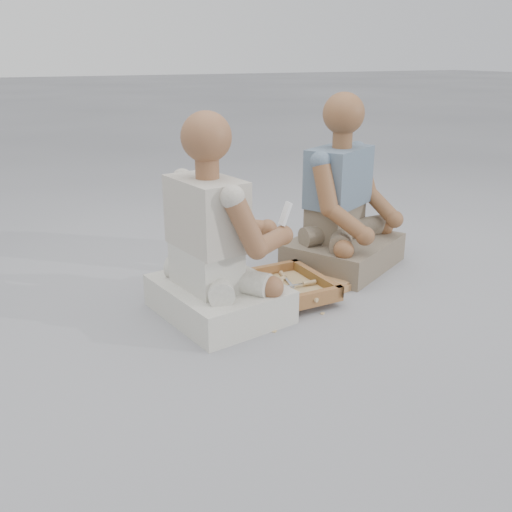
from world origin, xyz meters
name	(u,v)px	position (x,y,z in m)	size (l,w,h in m)	color
ground	(284,328)	(0.00, 0.00, 0.00)	(60.00, 60.00, 0.00)	gray
carved_panel	(300,287)	(0.28, 0.35, 0.02)	(0.53, 0.35, 0.04)	#99623B
tool_tray	(271,290)	(0.08, 0.28, 0.06)	(0.57, 0.46, 0.07)	brown
chisel_0	(278,281)	(0.15, 0.35, 0.07)	(0.20, 0.13, 0.02)	silver
chisel_1	(306,283)	(0.26, 0.26, 0.08)	(0.22, 0.03, 0.02)	silver
chisel_2	(308,297)	(0.19, 0.11, 0.07)	(0.09, 0.21, 0.02)	silver
chisel_3	(253,291)	(-0.02, 0.28, 0.08)	(0.07, 0.22, 0.02)	silver
chisel_4	(284,276)	(0.22, 0.40, 0.07)	(0.06, 0.22, 0.02)	silver
chisel_5	(281,285)	(0.13, 0.28, 0.08)	(0.13, 0.20, 0.02)	silver
chisel_6	(272,281)	(0.13, 0.37, 0.07)	(0.21, 0.10, 0.02)	silver
chisel_7	(260,289)	(0.02, 0.28, 0.08)	(0.13, 0.19, 0.02)	silver
chisel_8	(284,297)	(0.08, 0.15, 0.08)	(0.20, 0.13, 0.02)	silver
wood_chip_0	(212,286)	(-0.12, 0.59, 0.00)	(0.02, 0.01, 0.00)	#DBB681
wood_chip_1	(261,296)	(0.07, 0.37, 0.00)	(0.02, 0.01, 0.00)	#DBB681
wood_chip_2	(293,302)	(0.17, 0.22, 0.00)	(0.02, 0.01, 0.00)	#DBB681
wood_chip_3	(259,275)	(0.18, 0.63, 0.00)	(0.02, 0.01, 0.00)	#DBB681
wood_chip_4	(263,281)	(0.16, 0.54, 0.00)	(0.02, 0.01, 0.00)	#DBB681
wood_chip_5	(297,277)	(0.36, 0.51, 0.00)	(0.02, 0.01, 0.00)	#DBB681
wood_chip_6	(218,301)	(-0.16, 0.40, 0.00)	(0.02, 0.01, 0.00)	#DBB681
wood_chip_7	(257,334)	(-0.13, 0.00, 0.00)	(0.02, 0.01, 0.00)	#DBB681
wood_chip_8	(274,331)	(-0.05, -0.01, 0.00)	(0.02, 0.01, 0.00)	#DBB681
wood_chip_9	(271,290)	(0.14, 0.41, 0.00)	(0.02, 0.01, 0.00)	#DBB681
wood_chip_10	(243,309)	(-0.08, 0.26, 0.00)	(0.02, 0.01, 0.00)	#DBB681
wood_chip_11	(233,301)	(-0.09, 0.37, 0.00)	(0.02, 0.01, 0.00)	#DBB681
wood_chip_12	(263,315)	(-0.02, 0.16, 0.00)	(0.02, 0.01, 0.00)	#DBB681
wood_chip_13	(295,271)	(0.39, 0.60, 0.00)	(0.02, 0.01, 0.00)	#DBB681
wood_chip_14	(323,313)	(0.24, 0.05, 0.00)	(0.02, 0.01, 0.00)	#DBB681
wood_chip_15	(244,282)	(0.06, 0.57, 0.00)	(0.02, 0.01, 0.00)	#DBB681
craftsman	(216,250)	(-0.21, 0.27, 0.32)	(0.68, 0.68, 0.94)	beige
companion	(343,211)	(0.68, 0.57, 0.32)	(0.78, 0.73, 0.97)	#726452
mobile_phone	(285,214)	(0.14, 0.27, 0.45)	(0.06, 0.05, 0.11)	white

